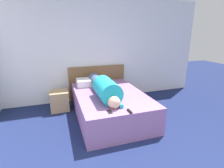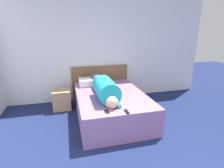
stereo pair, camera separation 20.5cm
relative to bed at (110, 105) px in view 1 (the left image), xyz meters
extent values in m
cube|color=white|center=(0.00, 1.18, 1.04)|extent=(5.89, 0.06, 2.60)
cube|color=#936699|center=(0.00, 0.00, 0.00)|extent=(1.38, 2.04, 0.53)
cube|color=brown|center=(0.00, 1.11, 0.19)|extent=(1.50, 0.04, 0.91)
cube|color=tan|center=(-1.01, 0.69, -0.04)|extent=(0.41, 0.41, 0.46)
sphere|color=#DBB293|center=(-0.15, -0.73, 0.37)|extent=(0.21, 0.21, 0.21)
cylinder|color=#1EADB7|center=(-0.15, -0.31, 0.46)|extent=(0.40, 0.70, 0.40)
cylinder|color=#47567A|center=(-0.15, 0.46, 0.39)|extent=(0.26, 0.84, 0.26)
cylinder|color=#1EADB7|center=(-0.03, -0.68, 0.30)|extent=(0.07, 0.22, 0.07)
cube|color=white|center=(-0.27, 0.71, 0.34)|extent=(0.63, 0.40, 0.16)
cube|color=black|center=(0.04, -0.93, 0.28)|extent=(0.04, 0.15, 0.02)
cube|color=black|center=(-0.27, -0.84, 0.27)|extent=(0.06, 0.13, 0.01)
camera|label=1|loc=(-1.03, -3.29, 1.52)|focal=28.00mm
camera|label=2|loc=(-0.84, -3.35, 1.52)|focal=28.00mm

